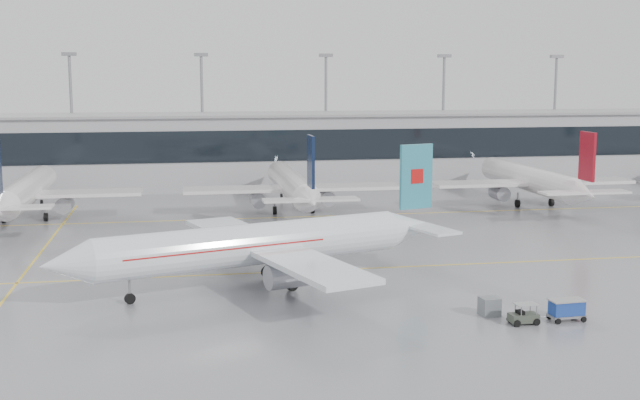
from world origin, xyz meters
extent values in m
plane|color=gray|center=(0.00, 0.00, 0.00)|extent=(320.00, 320.00, 0.00)
cube|color=yellow|center=(0.00, 0.00, 0.01)|extent=(120.00, 0.25, 0.01)
cube|color=yellow|center=(0.00, 30.00, 0.01)|extent=(120.00, 0.25, 0.01)
cube|color=yellow|center=(-30.00, 15.00, 0.01)|extent=(0.25, 60.00, 0.01)
cube|color=#9E9FA2|center=(0.00, 62.00, 6.00)|extent=(180.00, 15.00, 12.00)
cube|color=black|center=(0.00, 54.45, 7.50)|extent=(180.00, 0.20, 5.00)
cube|color=gray|center=(0.00, 62.00, 12.20)|extent=(182.00, 16.00, 0.40)
cylinder|color=gray|center=(-33.00, 68.00, 11.00)|extent=(0.50, 0.50, 22.00)
cube|color=gray|center=(-33.00, 68.00, 22.30)|extent=(2.40, 1.00, 0.60)
cylinder|color=gray|center=(-11.00, 68.00, 11.00)|extent=(0.50, 0.50, 22.00)
cube|color=gray|center=(-11.00, 68.00, 22.30)|extent=(2.40, 1.00, 0.60)
cylinder|color=gray|center=(11.00, 68.00, 11.00)|extent=(0.50, 0.50, 22.00)
cube|color=gray|center=(11.00, 68.00, 22.30)|extent=(2.40, 1.00, 0.60)
cylinder|color=gray|center=(33.00, 68.00, 11.00)|extent=(0.50, 0.50, 22.00)
cube|color=gray|center=(33.00, 68.00, 22.30)|extent=(2.40, 1.00, 0.60)
cylinder|color=gray|center=(55.00, 68.00, 11.00)|extent=(0.50, 0.50, 22.00)
cube|color=gray|center=(55.00, 68.00, 22.30)|extent=(2.40, 1.00, 0.60)
cylinder|color=white|center=(-9.02, -5.25, 3.90)|extent=(27.85, 12.27, 3.69)
cone|color=white|center=(-24.27, -10.25, 3.90)|extent=(4.95, 4.75, 3.69)
cone|color=white|center=(6.99, 0.01, 3.90)|extent=(6.47, 5.25, 3.69)
cube|color=white|center=(-7.60, -4.78, 3.50)|extent=(14.25, 30.49, 0.45)
cube|color=white|center=(7.18, 0.07, 4.20)|extent=(6.31, 12.00, 0.25)
cube|color=teal|center=(7.37, 0.13, 8.89)|extent=(3.53, 1.46, 6.29)
cylinder|color=#91929C|center=(-6.58, -9.50, 2.00)|extent=(4.08, 3.12, 2.10)
cylinder|color=#91929C|center=(-9.57, -0.37, 2.00)|extent=(4.08, 3.12, 2.10)
cylinder|color=gray|center=(-19.52, -8.69, 1.26)|extent=(0.20, 0.20, 1.61)
cylinder|color=black|center=(-19.52, -8.69, 0.45)|extent=(0.95, 0.57, 0.90)
cylinder|color=gray|center=(-5.84, -6.94, 1.36)|extent=(0.24, 0.24, 1.61)
cylinder|color=black|center=(-5.84, -6.94, 0.55)|extent=(1.19, 0.77, 1.10)
cylinder|color=gray|center=(-7.46, -2.00, 1.36)|extent=(0.24, 0.24, 1.61)
cylinder|color=black|center=(-7.46, -2.00, 0.55)|extent=(1.19, 0.77, 1.10)
cube|color=#B70F0F|center=(7.37, 0.13, 8.95)|extent=(1.47, 0.86, 1.40)
cube|color=#B70F0F|center=(-11.87, -6.18, 4.10)|extent=(18.26, 9.15, 0.12)
cylinder|color=white|center=(-35.00, 35.00, 3.80)|extent=(3.59, 27.36, 3.59)
cone|color=white|center=(-35.00, 50.68, 3.80)|extent=(3.59, 4.00, 3.59)
cone|color=white|center=(-35.00, 18.52, 3.80)|extent=(3.59, 5.60, 3.59)
cube|color=white|center=(-35.00, 33.50, 3.40)|extent=(29.64, 5.00, 0.45)
cylinder|color=#91929C|center=(-30.20, 34.00, 1.90)|extent=(2.10, 3.60, 2.10)
cylinder|color=gray|center=(-35.00, 45.68, 1.23)|extent=(0.20, 0.20, 1.56)
cylinder|color=black|center=(-35.00, 45.68, 0.45)|extent=(0.30, 0.90, 0.90)
cylinder|color=gray|center=(-37.60, 32.50, 1.33)|extent=(0.24, 0.24, 1.56)
cylinder|color=black|center=(-37.60, 32.50, 0.55)|extent=(0.45, 1.10, 1.10)
cylinder|color=gray|center=(-32.40, 32.50, 1.33)|extent=(0.24, 0.24, 1.56)
cylinder|color=black|center=(-32.40, 32.50, 0.55)|extent=(0.45, 1.10, 1.10)
cylinder|color=white|center=(0.00, 35.00, 3.80)|extent=(3.59, 27.36, 3.59)
cone|color=white|center=(0.00, 50.68, 3.80)|extent=(3.59, 4.00, 3.59)
cone|color=white|center=(0.00, 18.52, 3.80)|extent=(3.59, 5.60, 3.59)
cube|color=white|center=(0.00, 33.50, 3.40)|extent=(29.64, 5.00, 0.45)
cube|color=white|center=(0.00, 18.32, 4.10)|extent=(11.40, 2.80, 0.25)
cube|color=black|center=(0.00, 18.12, 8.66)|extent=(0.35, 3.60, 6.12)
cylinder|color=#91929C|center=(-4.80, 34.00, 1.90)|extent=(2.10, 3.60, 2.10)
cylinder|color=#91929C|center=(4.80, 34.00, 1.90)|extent=(2.10, 3.60, 2.10)
cylinder|color=gray|center=(0.00, 45.68, 1.23)|extent=(0.20, 0.20, 1.56)
cylinder|color=black|center=(0.00, 45.68, 0.45)|extent=(0.30, 0.90, 0.90)
cylinder|color=gray|center=(-2.60, 32.50, 1.33)|extent=(0.24, 0.24, 1.56)
cylinder|color=black|center=(-2.60, 32.50, 0.55)|extent=(0.45, 1.10, 1.10)
cylinder|color=gray|center=(2.60, 32.50, 1.33)|extent=(0.24, 0.24, 1.56)
cylinder|color=black|center=(2.60, 32.50, 0.55)|extent=(0.45, 1.10, 1.10)
cylinder|color=white|center=(35.00, 35.00, 3.80)|extent=(3.59, 27.36, 3.59)
cone|color=white|center=(35.00, 50.68, 3.80)|extent=(3.59, 4.00, 3.59)
cone|color=white|center=(35.00, 18.52, 3.80)|extent=(3.59, 5.60, 3.59)
cube|color=white|center=(35.00, 33.50, 3.40)|extent=(29.64, 5.00, 0.45)
cube|color=white|center=(35.00, 18.32, 4.10)|extent=(11.40, 2.80, 0.25)
cube|color=maroon|center=(35.00, 18.12, 8.66)|extent=(0.35, 3.60, 6.12)
cylinder|color=#91929C|center=(30.20, 34.00, 1.90)|extent=(2.10, 3.60, 2.10)
cylinder|color=#91929C|center=(39.80, 34.00, 1.90)|extent=(2.10, 3.60, 2.10)
cylinder|color=gray|center=(35.00, 45.68, 1.23)|extent=(0.20, 0.20, 1.56)
cylinder|color=black|center=(35.00, 45.68, 0.45)|extent=(0.30, 0.90, 0.90)
cylinder|color=gray|center=(32.40, 32.50, 1.33)|extent=(0.24, 0.24, 1.56)
cylinder|color=black|center=(32.40, 32.50, 0.55)|extent=(0.45, 1.10, 1.10)
cylinder|color=gray|center=(37.60, 32.50, 1.33)|extent=(0.24, 0.24, 1.56)
cylinder|color=black|center=(37.60, 32.50, 0.55)|extent=(0.45, 1.10, 1.10)
cube|color=#383F34|center=(10.02, -19.41, 0.49)|extent=(2.21, 1.29, 0.63)
cube|color=gray|center=(10.20, -19.39, 1.54)|extent=(1.76, 1.26, 0.05)
cube|color=black|center=(9.75, -19.42, 0.89)|extent=(0.49, 0.74, 0.36)
cylinder|color=gray|center=(11.63, -19.31, 0.45)|extent=(1.08, 0.13, 0.07)
cylinder|color=gray|center=(9.60, -19.92, 1.12)|extent=(0.07, 0.07, 0.80)
cylinder|color=gray|center=(9.55, -18.94, 1.12)|extent=(0.07, 0.07, 0.80)
cylinder|color=gray|center=(10.85, -19.85, 1.12)|extent=(0.07, 0.07, 0.80)
cylinder|color=gray|center=(10.80, -18.87, 1.12)|extent=(0.07, 0.07, 0.80)
cylinder|color=black|center=(9.25, -20.03, 0.27)|extent=(0.55, 0.21, 0.54)
cylinder|color=black|center=(9.18, -18.87, 0.27)|extent=(0.55, 0.21, 0.54)
cylinder|color=black|center=(10.86, -19.94, 0.27)|extent=(0.55, 0.21, 0.54)
cylinder|color=black|center=(10.79, -18.78, 0.27)|extent=(0.55, 0.21, 0.54)
cube|color=gray|center=(13.61, -19.20, 0.40)|extent=(2.76, 1.50, 0.16)
cube|color=navy|center=(13.61, -19.20, 1.03)|extent=(2.58, 1.40, 1.07)
cube|color=gray|center=(13.61, -19.20, 1.61)|extent=(2.76, 1.59, 0.09)
cylinder|color=black|center=(12.58, -19.93, 0.22)|extent=(0.46, 0.19, 0.45)
cylinder|color=black|center=(12.50, -18.59, 0.22)|extent=(0.46, 0.19, 0.45)
cylinder|color=black|center=(14.73, -19.80, 0.22)|extent=(0.46, 0.19, 0.45)
cylinder|color=black|center=(14.65, -18.46, 0.22)|extent=(0.46, 0.19, 0.45)
cube|color=slate|center=(8.33, -16.86, 0.72)|extent=(1.55, 1.45, 1.43)
camera|label=1|loc=(-15.28, -74.16, 18.41)|focal=45.00mm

